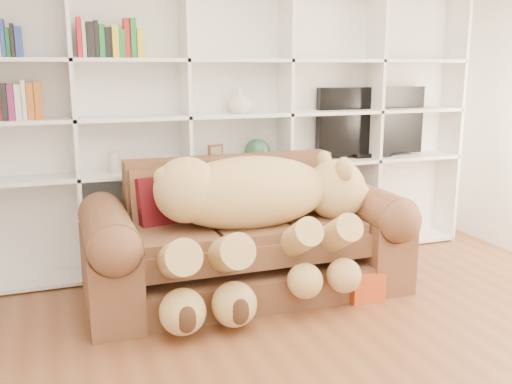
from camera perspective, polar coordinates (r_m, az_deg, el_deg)
name	(u,v)px	position (r m, az deg, el deg)	size (l,w,h in m)	color
wall_back	(230,107)	(5.05, -2.61, 8.45)	(5.00, 0.02, 2.70)	white
bookshelf	(208,114)	(4.85, -4.85, 7.73)	(4.43, 0.35, 2.40)	white
sofa	(245,243)	(4.38, -1.08, -5.16)	(2.38, 1.03, 1.00)	brown
teddy_bear	(256,209)	(4.11, -0.02, -1.67)	(1.81, 0.98, 1.05)	#E0BB70
throw_pillow	(164,203)	(4.30, -9.22, -1.11)	(0.40, 0.13, 0.40)	#5C0F19
gift_box	(362,285)	(4.39, 10.53, -9.09)	(0.26, 0.24, 0.21)	#C5481A
tv	(371,123)	(5.48, 11.41, 6.82)	(1.10, 0.18, 0.65)	black
picture_frame	(216,155)	(4.85, -4.06, 3.69)	(0.15, 0.03, 0.18)	brown
green_vase	(257,151)	(4.96, 0.14, 4.07)	(0.23, 0.23, 0.23)	#2B5437
figurine_tall	(115,163)	(4.70, -13.94, 2.87)	(0.08, 0.08, 0.17)	beige
figurine_short	(139,165)	(4.72, -11.66, 2.67)	(0.06, 0.06, 0.11)	beige
snow_globe	(167,162)	(4.76, -8.92, 2.96)	(0.12, 0.12, 0.12)	white
shelf_vase	(239,101)	(4.87, -1.66, 9.12)	(0.20, 0.20, 0.21)	silver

